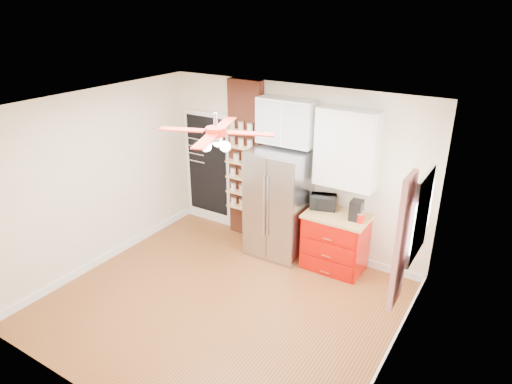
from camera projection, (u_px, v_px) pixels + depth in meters
The scene contains 21 objects.
floor at pixel (222, 304), 6.24m from camera, with size 4.50×4.50×0.00m, color brown.
ceiling at pixel (215, 108), 5.19m from camera, with size 4.50×4.50×0.00m, color white.
wall_back at pixel (293, 169), 7.28m from camera, with size 4.50×0.02×2.70m, color beige.
wall_front at pixel (89, 296), 4.16m from camera, with size 4.50×0.02×2.70m, color beige.
wall_left at pixel (98, 180), 6.82m from camera, with size 0.02×4.00×2.70m, color beige.
wall_right at pixel (398, 267), 4.62m from camera, with size 0.02×4.00×2.70m, color beige.
chalkboard at pixel (208, 165), 8.18m from camera, with size 0.95×0.05×1.95m.
brick_pillar at pixel (246, 161), 7.63m from camera, with size 0.60×0.16×2.70m, color brown.
fridge at pixel (279, 203), 7.20m from camera, with size 0.90×0.70×1.75m, color #ABABB0.
upper_glass_cabinet at pixel (287, 122), 6.85m from camera, with size 0.90×0.35×0.70m, color white.
red_cabinet at pixel (335, 241), 6.93m from camera, with size 0.94×0.64×0.90m.
upper_shelf_unit at pixel (347, 149), 6.51m from camera, with size 0.90×0.30×1.15m, color white.
window at pixel (421, 216), 5.25m from camera, with size 0.04×0.75×1.05m, color white.
curtain at pixel (402, 242), 4.89m from camera, with size 0.06×0.40×1.55m, color #B31720.
ceiling_fan at pixel (216, 132), 5.30m from camera, with size 1.40×1.40×0.44m.
toaster_oven at pixel (323, 202), 6.93m from camera, with size 0.39×0.26×0.21m, color black.
coffee_maker at pixel (356, 210), 6.55m from camera, with size 0.17×0.19×0.30m, color black.
canister_left at pixel (360, 218), 6.50m from camera, with size 0.09×0.09×0.13m, color red.
canister_right at pixel (362, 215), 6.58m from camera, with size 0.10×0.10×0.14m, color red.
pantry_jar_oats at pixel (236, 158), 7.53m from camera, with size 0.10×0.10×0.13m, color beige.
pantry_jar_beans at pixel (248, 159), 7.46m from camera, with size 0.09×0.09×0.12m, color #9A7B4E.
Camera 1 is at (3.13, -4.12, 3.85)m, focal length 32.00 mm.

